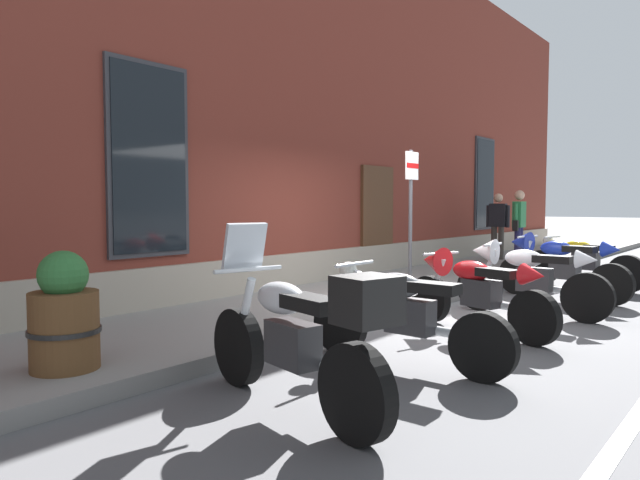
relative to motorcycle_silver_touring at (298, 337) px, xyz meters
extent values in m
plane|color=#4C4C4F|center=(4.05, 1.27, -0.57)|extent=(140.00, 140.00, 0.00)
cube|color=slate|center=(4.05, 2.52, -0.49)|extent=(32.89, 2.49, 0.16)
cube|color=maroon|center=(4.05, 6.33, 2.97)|extent=(26.89, 5.13, 7.08)
cube|color=gray|center=(4.05, 3.72, -0.22)|extent=(26.89, 0.10, 0.70)
cube|color=#2D2D33|center=(1.36, 3.74, 1.53)|extent=(1.22, 0.06, 2.52)
cube|color=black|center=(1.36, 3.71, 1.53)|extent=(1.10, 0.03, 2.40)
cube|color=#472B19|center=(6.74, 3.73, 0.58)|extent=(1.10, 0.08, 2.30)
cube|color=#2D2D33|center=(12.11, 3.74, 1.53)|extent=(1.22, 0.06, 2.52)
cube|color=black|center=(12.11, 3.71, 1.53)|extent=(1.10, 0.03, 2.40)
cylinder|color=black|center=(0.20, 0.85, -0.24)|extent=(0.27, 0.66, 0.65)
cylinder|color=black|center=(-0.15, -0.62, -0.24)|extent=(0.27, 0.66, 0.65)
cylinder|color=silver|center=(0.18, 0.75, 0.03)|extent=(0.15, 0.33, 0.67)
cube|color=#28282B|center=(0.01, 0.06, -0.06)|extent=(0.32, 0.48, 0.32)
ellipsoid|color=#B7BABF|center=(0.05, 0.21, 0.25)|extent=(0.38, 0.57, 0.24)
cube|color=black|center=(-0.04, -0.16, 0.26)|extent=(0.33, 0.52, 0.10)
cylinder|color=silver|center=(0.16, 0.67, 0.42)|extent=(0.61, 0.18, 0.04)
cylinder|color=silver|center=(0.06, -0.26, -0.19)|extent=(0.19, 0.46, 0.09)
cube|color=#B2BCC6|center=(0.18, 0.73, 0.60)|extent=(0.38, 0.22, 0.40)
cube|color=black|center=(-0.18, -0.72, 0.36)|extent=(0.43, 0.40, 0.30)
cylinder|color=black|center=(1.57, 0.79, -0.27)|extent=(0.12, 0.60, 0.60)
cylinder|color=black|center=(1.57, -0.73, -0.27)|extent=(0.12, 0.60, 0.60)
cylinder|color=silver|center=(1.57, 0.69, -0.01)|extent=(0.07, 0.31, 0.63)
cube|color=#28282B|center=(1.57, -0.02, -0.09)|extent=(0.22, 0.44, 0.32)
ellipsoid|color=slate|center=(1.57, 0.13, 0.19)|extent=(0.26, 0.52, 0.24)
cube|color=black|center=(1.57, -0.25, 0.20)|extent=(0.22, 0.48, 0.10)
cylinder|color=silver|center=(1.57, 0.61, 0.36)|extent=(0.62, 0.04, 0.04)
cylinder|color=silver|center=(1.69, -0.32, -0.22)|extent=(0.09, 0.45, 0.09)
sphere|color=silver|center=(1.57, 0.69, 0.29)|extent=(0.18, 0.18, 0.18)
cylinder|color=black|center=(3.54, 0.82, -0.27)|extent=(0.28, 0.61, 0.60)
cylinder|color=black|center=(3.12, -0.65, -0.27)|extent=(0.28, 0.61, 0.60)
cylinder|color=silver|center=(3.52, 0.73, -0.03)|extent=(0.15, 0.31, 0.61)
cube|color=#28282B|center=(3.32, 0.04, -0.09)|extent=(0.33, 0.48, 0.32)
ellipsoid|color=red|center=(3.36, 0.18, 0.16)|extent=(0.39, 0.57, 0.24)
cube|color=black|center=(3.25, -0.18, 0.17)|extent=(0.34, 0.52, 0.10)
cylinder|color=silver|center=(3.49, 0.65, 0.33)|extent=(0.61, 0.21, 0.04)
cylinder|color=silver|center=(3.35, -0.28, -0.22)|extent=(0.21, 0.46, 0.09)
cone|color=red|center=(3.53, 0.77, 0.23)|extent=(0.44, 0.43, 0.36)
cone|color=red|center=(3.13, -0.63, 0.19)|extent=(0.30, 0.32, 0.24)
cylinder|color=black|center=(4.76, 0.67, -0.24)|extent=(0.12, 0.65, 0.65)
cylinder|color=black|center=(4.76, -0.78, -0.24)|extent=(0.12, 0.65, 0.65)
cylinder|color=silver|center=(4.76, 0.57, 0.01)|extent=(0.07, 0.31, 0.64)
cube|color=#28282B|center=(4.76, -0.10, -0.06)|extent=(0.22, 0.44, 0.32)
ellipsoid|color=silver|center=(4.76, 0.05, 0.22)|extent=(0.26, 0.52, 0.24)
cube|color=black|center=(4.76, -0.33, 0.23)|extent=(0.22, 0.48, 0.10)
cylinder|color=silver|center=(4.76, 0.49, 0.39)|extent=(0.62, 0.04, 0.04)
cylinder|color=silver|center=(4.88, -0.40, -0.19)|extent=(0.09, 0.45, 0.09)
cone|color=silver|center=(4.76, 0.62, 0.29)|extent=(0.36, 0.34, 0.36)
cone|color=silver|center=(4.76, -0.76, 0.25)|extent=(0.24, 0.26, 0.24)
cylinder|color=black|center=(6.59, 0.79, -0.25)|extent=(0.22, 0.65, 0.64)
cylinder|color=black|center=(6.33, -0.73, -0.25)|extent=(0.22, 0.65, 0.64)
cylinder|color=silver|center=(6.57, 0.70, 0.02)|extent=(0.12, 0.33, 0.67)
cube|color=#28282B|center=(6.45, -0.02, -0.07)|extent=(0.29, 0.47, 0.32)
ellipsoid|color=#192D9E|center=(6.48, 0.13, 0.25)|extent=(0.34, 0.56, 0.24)
cube|color=black|center=(6.41, -0.24, 0.26)|extent=(0.30, 0.51, 0.10)
cylinder|color=silver|center=(6.56, 0.62, 0.42)|extent=(0.62, 0.14, 0.04)
cylinder|color=silver|center=(6.52, -0.33, -0.20)|extent=(0.16, 0.46, 0.09)
cone|color=#192D9E|center=(6.58, 0.75, 0.32)|extent=(0.41, 0.39, 0.36)
cone|color=#192D9E|center=(6.34, -0.71, 0.28)|extent=(0.28, 0.30, 0.24)
cylinder|color=black|center=(8.12, 0.86, -0.24)|extent=(0.21, 0.67, 0.66)
cylinder|color=black|center=(7.90, -0.64, -0.24)|extent=(0.21, 0.67, 0.66)
cylinder|color=silver|center=(8.11, 0.76, -0.01)|extent=(0.11, 0.30, 0.60)
cube|color=#28282B|center=(8.00, 0.06, -0.06)|extent=(0.28, 0.47, 0.32)
ellipsoid|color=gold|center=(8.03, 0.21, 0.17)|extent=(0.33, 0.55, 0.24)
cube|color=black|center=(7.97, -0.17, 0.18)|extent=(0.29, 0.51, 0.10)
cylinder|color=silver|center=(8.10, 0.68, 0.34)|extent=(0.62, 0.13, 0.04)
cylinder|color=silver|center=(8.08, -0.25, -0.19)|extent=(0.15, 0.46, 0.09)
sphere|color=silver|center=(8.11, 0.76, 0.27)|extent=(0.18, 0.18, 0.18)
cylinder|color=#1E1E4C|center=(10.24, 2.06, 0.01)|extent=(0.14, 0.14, 0.84)
cylinder|color=#1E1E4C|center=(10.06, 2.05, 0.01)|extent=(0.14, 0.14, 0.84)
cube|color=#26723F|center=(10.15, 2.05, 0.73)|extent=(0.41, 0.22, 0.60)
sphere|color=tan|center=(10.15, 2.05, 1.17)|extent=(0.23, 0.23, 0.23)
cylinder|color=#26723F|center=(10.40, 2.06, 0.70)|extent=(0.09, 0.09, 0.57)
cylinder|color=#26723F|center=(9.90, 2.04, 0.70)|extent=(0.09, 0.09, 0.57)
cube|color=black|center=(9.83, 2.02, 0.48)|extent=(0.09, 0.12, 0.24)
cylinder|color=#38332D|center=(10.89, 2.76, 0.00)|extent=(0.14, 0.14, 0.82)
cylinder|color=#38332D|center=(10.88, 2.94, 0.00)|extent=(0.14, 0.14, 0.82)
cube|color=black|center=(10.88, 2.85, 0.69)|extent=(0.22, 0.41, 0.58)
sphere|color=tan|center=(10.88, 2.85, 1.12)|extent=(0.22, 0.22, 0.22)
cylinder|color=black|center=(10.89, 2.60, 0.66)|extent=(0.09, 0.09, 0.55)
cylinder|color=black|center=(10.87, 3.10, 0.66)|extent=(0.09, 0.09, 0.55)
cylinder|color=#4C4C51|center=(5.00, 1.96, 0.70)|extent=(0.06, 0.06, 2.23)
cube|color=white|center=(5.00, 1.94, 1.57)|extent=(0.36, 0.03, 0.44)
cube|color=red|center=(5.00, 1.92, 1.57)|extent=(0.36, 0.01, 0.08)
cylinder|color=brown|center=(-0.75, 1.90, -0.09)|extent=(0.55, 0.55, 0.65)
cylinder|color=black|center=(-0.75, 1.90, -0.09)|extent=(0.58, 0.58, 0.04)
sphere|color=#28602D|center=(-0.75, 1.90, 0.37)|extent=(0.40, 0.40, 0.40)
camera|label=1|loc=(-3.07, -2.68, 0.95)|focal=32.19mm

